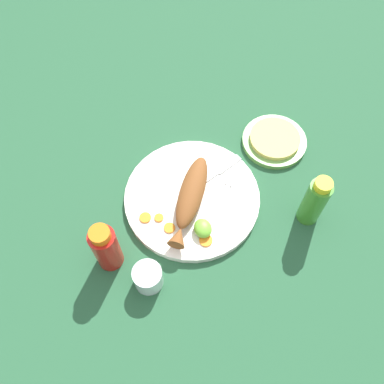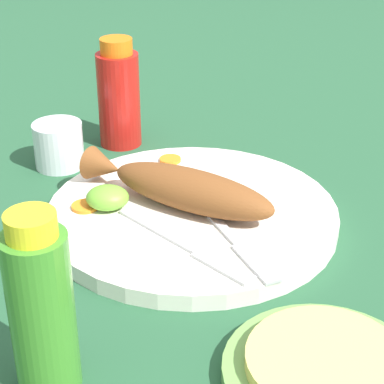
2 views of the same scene
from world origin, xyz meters
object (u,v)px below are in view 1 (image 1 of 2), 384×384
object	(u,v)px
salt_cup	(148,278)
fork_near	(215,174)
fork_far	(226,188)
hot_sauce_bottle_red	(106,247)
main_plate	(192,198)
hot_sauce_bottle_green	(315,201)
tortilla_plate	(274,141)
fried_fish	(190,197)

from	to	relation	value
salt_cup	fork_near	bearing A→B (deg)	-44.82
fork_far	hot_sauce_bottle_red	distance (m)	0.32
main_plate	fork_far	bearing A→B (deg)	-90.85
hot_sauce_bottle_green	tortilla_plate	distance (m)	0.23
salt_cup	hot_sauce_bottle_green	bearing A→B (deg)	-81.64
main_plate	tortilla_plate	distance (m)	0.27
fork_near	hot_sauce_bottle_green	xyz separation A→B (m)	(-0.16, -0.18, 0.05)
fork_far	fried_fish	bearing A→B (deg)	142.46
main_plate	hot_sauce_bottle_red	xyz separation A→B (m)	(-0.10, 0.21, 0.06)
tortilla_plate	hot_sauce_bottle_red	bearing A→B (deg)	113.80
salt_cup	fork_far	bearing A→B (deg)	-53.34
fork_far	salt_cup	size ratio (longest dim) A/B	2.25
hot_sauce_bottle_green	fork_near	bearing A→B (deg)	49.08
main_plate	fork_near	size ratio (longest dim) A/B	1.84
main_plate	fork_near	xyz separation A→B (m)	(0.04, -0.07, 0.01)
fork_far	tortilla_plate	bearing A→B (deg)	-11.40
hot_sauce_bottle_red	salt_cup	world-z (taller)	hot_sauce_bottle_red
fried_fish	tortilla_plate	bearing A→B (deg)	-35.20
main_plate	hot_sauce_bottle_green	size ratio (longest dim) A/B	2.07
main_plate	fork_far	world-z (taller)	fork_far
fried_fish	hot_sauce_bottle_red	size ratio (longest dim) A/B	1.55
fork_far	main_plate	bearing A→B (deg)	134.64
hot_sauce_bottle_green	salt_cup	bearing A→B (deg)	98.36
tortilla_plate	fork_near	bearing A→B (deg)	109.20
fork_near	salt_cup	size ratio (longest dim) A/B	2.77
main_plate	salt_cup	bearing A→B (deg)	140.02
hot_sauce_bottle_red	hot_sauce_bottle_green	xyz separation A→B (m)	(-0.01, -0.46, 0.00)
fork_near	salt_cup	world-z (taller)	salt_cup
hot_sauce_bottle_red	fork_far	bearing A→B (deg)	-72.00
fork_near	fork_far	world-z (taller)	same
main_plate	hot_sauce_bottle_red	world-z (taller)	hot_sauce_bottle_red
fried_fish	hot_sauce_bottle_green	size ratio (longest dim) A/B	1.48
fried_fish	salt_cup	size ratio (longest dim) A/B	3.63
fork_far	salt_cup	xyz separation A→B (m)	(-0.17, 0.23, 0.01)
main_plate	hot_sauce_bottle_red	bearing A→B (deg)	114.67
fork_far	hot_sauce_bottle_green	bearing A→B (deg)	-78.49
fork_near	tortilla_plate	size ratio (longest dim) A/B	1.06
hot_sauce_bottle_red	tortilla_plate	size ratio (longest dim) A/B	0.89
hot_sauce_bottle_red	main_plate	bearing A→B (deg)	-65.33
tortilla_plate	fried_fish	bearing A→B (deg)	114.80
fork_near	fork_far	bearing A→B (deg)	-95.80
fried_fish	tortilla_plate	world-z (taller)	fried_fish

